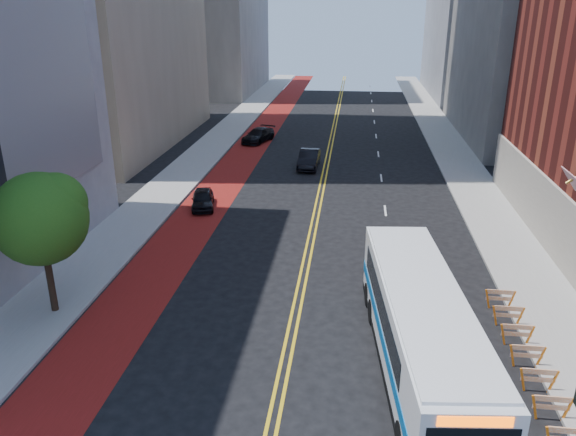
# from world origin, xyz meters

# --- Properties ---
(ground) EXTENTS (160.00, 160.00, 0.00)m
(ground) POSITION_xyz_m (0.00, 0.00, 0.00)
(ground) COLOR black
(ground) RESTS_ON ground
(sidewalk_left) EXTENTS (4.00, 140.00, 0.15)m
(sidewalk_left) POSITION_xyz_m (-12.00, 30.00, 0.07)
(sidewalk_left) COLOR gray
(sidewalk_left) RESTS_ON ground
(sidewalk_right) EXTENTS (4.00, 140.00, 0.15)m
(sidewalk_right) POSITION_xyz_m (12.00, 30.00, 0.07)
(sidewalk_right) COLOR gray
(sidewalk_right) RESTS_ON ground
(bus_lane_paint) EXTENTS (3.60, 140.00, 0.01)m
(bus_lane_paint) POSITION_xyz_m (-8.10, 30.00, 0.00)
(bus_lane_paint) COLOR maroon
(bus_lane_paint) RESTS_ON ground
(center_line_inner) EXTENTS (0.14, 140.00, 0.01)m
(center_line_inner) POSITION_xyz_m (-0.18, 30.00, 0.00)
(center_line_inner) COLOR gold
(center_line_inner) RESTS_ON ground
(center_line_outer) EXTENTS (0.14, 140.00, 0.01)m
(center_line_outer) POSITION_xyz_m (0.18, 30.00, 0.00)
(center_line_outer) COLOR gold
(center_line_outer) RESTS_ON ground
(lane_dashes) EXTENTS (0.14, 98.20, 0.01)m
(lane_dashes) POSITION_xyz_m (4.80, 38.00, 0.01)
(lane_dashes) COLOR silver
(lane_dashes) RESTS_ON ground
(construction_barriers) EXTENTS (1.42, 10.91, 1.00)m
(construction_barriers) POSITION_xyz_m (9.60, 3.42, 0.68)
(construction_barriers) COLOR orange
(construction_barriers) RESTS_ON ground
(street_tree) EXTENTS (4.20, 4.20, 6.70)m
(street_tree) POSITION_xyz_m (-11.24, 6.04, 4.91)
(street_tree) COLOR black
(street_tree) RESTS_ON sidewalk_left
(transit_bus) EXTENTS (4.21, 13.58, 3.67)m
(transit_bus) POSITION_xyz_m (5.23, 3.48, 1.92)
(transit_bus) COLOR silver
(transit_bus) RESTS_ON ground
(car_a) EXTENTS (2.34, 4.05, 1.30)m
(car_a) POSITION_xyz_m (-8.15, 21.11, 0.65)
(car_a) COLOR black
(car_a) RESTS_ON ground
(car_b) EXTENTS (1.78, 4.81, 1.57)m
(car_b) POSITION_xyz_m (-1.50, 32.48, 0.79)
(car_b) COLOR black
(car_b) RESTS_ON ground
(car_c) EXTENTS (3.39, 5.22, 1.41)m
(car_c) POSITION_xyz_m (-7.66, 41.76, 0.70)
(car_c) COLOR black
(car_c) RESTS_ON ground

